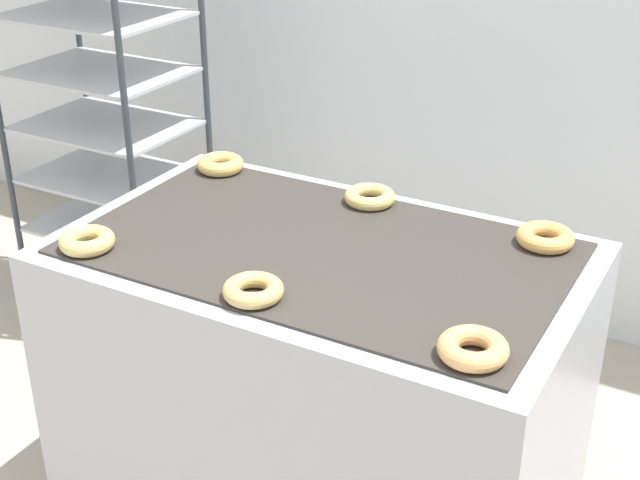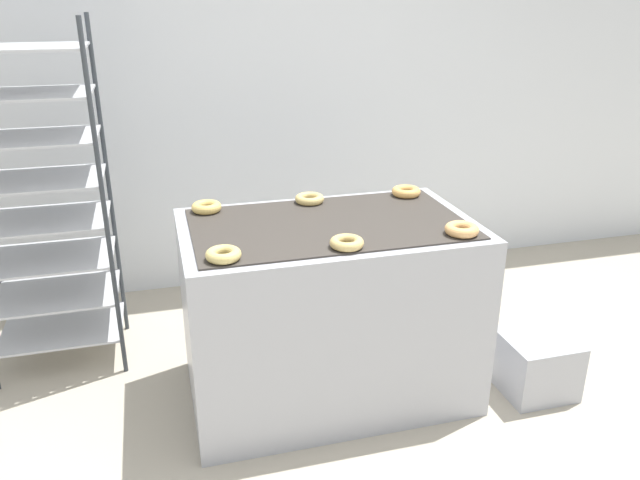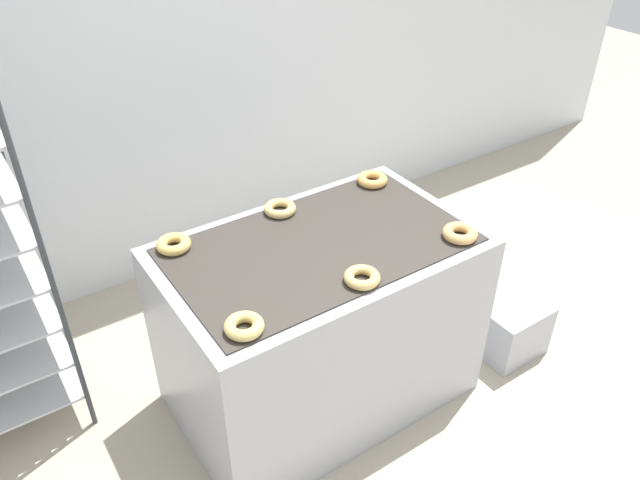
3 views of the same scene
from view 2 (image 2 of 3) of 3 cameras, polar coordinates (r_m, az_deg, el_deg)
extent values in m
plane|color=#B2A893|center=(2.82, 4.72, -20.90)|extent=(14.00, 14.00, 0.00)
cube|color=silver|center=(4.16, -4.89, 14.64)|extent=(8.00, 0.05, 2.80)
cube|color=#A8AAB2|center=(3.08, 0.74, -6.47)|extent=(1.37, 0.84, 0.90)
cube|color=#38332D|center=(2.89, 0.78, 1.50)|extent=(1.26, 0.74, 0.01)
cube|color=#262628|center=(2.80, 10.40, -5.71)|extent=(0.12, 0.07, 0.10)
cylinder|color=#33383D|center=(3.22, -19.07, 2.40)|extent=(0.02, 0.02, 1.81)
cylinder|color=#33383D|center=(3.67, -18.75, 4.74)|extent=(0.02, 0.02, 1.81)
cube|color=#B7BABF|center=(3.76, -22.40, -7.44)|extent=(0.63, 0.47, 0.01)
cube|color=#B7BABF|center=(3.66, -22.87, -4.52)|extent=(0.63, 0.47, 0.01)
cube|color=#B7BABF|center=(3.58, -23.36, -1.46)|extent=(0.63, 0.47, 0.01)
cube|color=#B7BABF|center=(3.51, -23.87, 1.74)|extent=(0.63, 0.47, 0.01)
cube|color=#B7BABF|center=(3.45, -24.40, 5.05)|extent=(0.63, 0.47, 0.01)
cube|color=#B7BABF|center=(3.40, -24.95, 8.48)|extent=(0.63, 0.47, 0.01)
cube|color=#B7BABF|center=(3.37, -25.53, 11.98)|extent=(0.63, 0.47, 0.01)
cube|color=#B7BABF|center=(3.34, -26.13, 15.54)|extent=(0.63, 0.47, 0.01)
cube|color=#A8AAB2|center=(3.41, 19.10, -10.66)|extent=(0.34, 0.34, 0.30)
torus|color=#D6BD6A|center=(2.52, -8.83, -1.32)|extent=(0.14, 0.14, 0.04)
torus|color=tan|center=(2.61, 2.46, -0.25)|extent=(0.14, 0.14, 0.04)
torus|color=#E8AC65|center=(2.82, 12.84, 0.95)|extent=(0.15, 0.15, 0.05)
torus|color=#DDBA61|center=(3.09, -10.34, 2.98)|extent=(0.15, 0.15, 0.05)
torus|color=#DABB6C|center=(3.17, -0.96, 3.79)|extent=(0.15, 0.15, 0.04)
torus|color=#ECAE5B|center=(3.31, 7.88, 4.42)|extent=(0.15, 0.15, 0.04)
camera|label=1|loc=(1.93, 52.81, 15.13)|focal=50.00mm
camera|label=3|loc=(1.06, -57.77, 42.89)|focal=35.00mm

